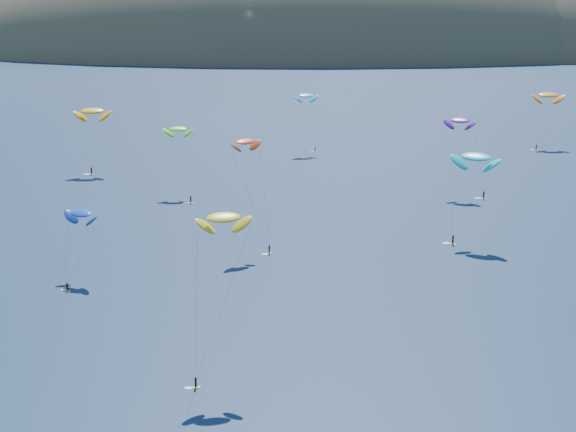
# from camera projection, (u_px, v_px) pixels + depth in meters

# --- Properties ---
(island) EXTENTS (730.00, 300.00, 210.00)m
(island) POSITION_uv_depth(u_px,v_px,m) (340.00, 60.00, 629.37)
(island) COLOR #3D3526
(island) RESTS_ON ground
(kitesurfer_1) EXTENTS (10.54, 8.63, 20.40)m
(kitesurfer_1) POSITION_uv_depth(u_px,v_px,m) (92.00, 111.00, 231.69)
(kitesurfer_1) COLOR yellow
(kitesurfer_1) RESTS_ON ground
(kitesurfer_2) EXTENTS (8.68, 9.87, 25.08)m
(kitesurfer_2) POSITION_uv_depth(u_px,v_px,m) (223.00, 218.00, 113.53)
(kitesurfer_2) COLOR yellow
(kitesurfer_2) RESTS_ON ground
(kitesurfer_3) EXTENTS (8.37, 13.79, 18.89)m
(kitesurfer_3) POSITION_uv_depth(u_px,v_px,m) (178.00, 129.00, 209.14)
(kitesurfer_3) COLOR yellow
(kitesurfer_3) RESTS_ON ground
(kitesurfer_4) EXTENTS (8.40, 5.62, 20.15)m
(kitesurfer_4) POSITION_uv_depth(u_px,v_px,m) (306.00, 96.00, 257.23)
(kitesurfer_4) COLOR yellow
(kitesurfer_4) RESTS_ON ground
(kitesurfer_5) EXTENTS (11.23, 9.52, 21.08)m
(kitesurfer_5) POSITION_uv_depth(u_px,v_px,m) (476.00, 157.00, 171.65)
(kitesurfer_5) COLOR yellow
(kitesurfer_5) RESTS_ON ground
(kitesurfer_6) EXTENTS (10.92, 11.77, 21.38)m
(kitesurfer_6) POSITION_uv_depth(u_px,v_px,m) (460.00, 121.00, 208.67)
(kitesurfer_6) COLOR yellow
(kitesurfer_6) RESTS_ON ground
(kitesurfer_9) EXTENTS (9.22, 10.38, 24.30)m
(kitesurfer_9) POSITION_uv_depth(u_px,v_px,m) (246.00, 142.00, 166.71)
(kitesurfer_9) COLOR yellow
(kitesurfer_9) RESTS_ON ground
(kitesurfer_10) EXTENTS (8.27, 12.77, 14.41)m
(kitesurfer_10) POSITION_uv_depth(u_px,v_px,m) (81.00, 213.00, 152.35)
(kitesurfer_10) COLOR yellow
(kitesurfer_10) RESTS_ON ground
(kitesurfer_11) EXTENTS (11.08, 11.05, 19.72)m
(kitesurfer_11) POSITION_uv_depth(u_px,v_px,m) (548.00, 95.00, 265.76)
(kitesurfer_11) COLOR yellow
(kitesurfer_11) RESTS_ON ground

